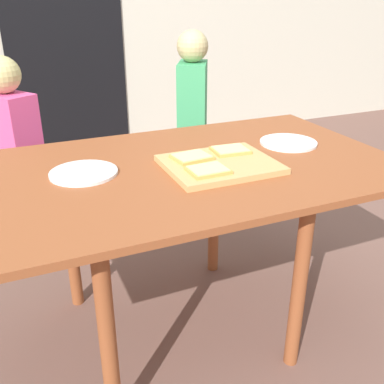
# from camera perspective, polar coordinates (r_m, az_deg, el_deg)

# --- Properties ---
(ground_plane) EXTENTS (16.00, 16.00, 0.00)m
(ground_plane) POSITION_cam_1_polar(r_m,az_deg,el_deg) (1.82, -2.20, -17.20)
(ground_plane) COLOR brown
(house_door) EXTENTS (0.90, 0.02, 2.00)m
(house_door) POSITION_cam_1_polar(r_m,az_deg,el_deg) (3.69, -16.27, 20.26)
(house_door) COLOR black
(house_door) RESTS_ON ground
(dining_table) EXTENTS (1.53, 0.85, 0.68)m
(dining_table) POSITION_cam_1_polar(r_m,az_deg,el_deg) (1.49, -2.58, 0.70)
(dining_table) COLOR brown
(dining_table) RESTS_ON ground
(cutting_board) EXTENTS (0.36, 0.30, 0.02)m
(cutting_board) POSITION_cam_1_polar(r_m,az_deg,el_deg) (1.46, 3.59, 3.57)
(cutting_board) COLOR tan
(cutting_board) RESTS_ON dining_table
(pizza_slice_near_left) EXTENTS (0.12, 0.10, 0.01)m
(pizza_slice_near_left) POSITION_cam_1_polar(r_m,az_deg,el_deg) (1.37, 2.09, 2.85)
(pizza_slice_near_left) COLOR #DF9D4B
(pizza_slice_near_left) RESTS_ON cutting_board
(pizza_slice_far_right) EXTENTS (0.13, 0.11, 0.01)m
(pizza_slice_far_right) POSITION_cam_1_polar(r_m,az_deg,el_deg) (1.55, 4.97, 5.42)
(pizza_slice_far_right) COLOR #DF9D4B
(pizza_slice_far_right) RESTS_ON cutting_board
(pizza_slice_far_left) EXTENTS (0.13, 0.11, 0.01)m
(pizza_slice_far_left) POSITION_cam_1_polar(r_m,az_deg,el_deg) (1.48, -0.01, 4.53)
(pizza_slice_far_left) COLOR #DF9D4B
(pizza_slice_far_left) RESTS_ON cutting_board
(plate_white_right) EXTENTS (0.22, 0.22, 0.01)m
(plate_white_right) POSITION_cam_1_polar(r_m,az_deg,el_deg) (1.73, 12.31, 6.24)
(plate_white_right) COLOR white
(plate_white_right) RESTS_ON dining_table
(plate_white_left) EXTENTS (0.22, 0.22, 0.01)m
(plate_white_left) POSITION_cam_1_polar(r_m,az_deg,el_deg) (1.45, -13.79, 2.43)
(plate_white_left) COLOR white
(plate_white_left) RESTS_ON dining_table
(child_left) EXTENTS (0.25, 0.28, 0.98)m
(child_left) POSITION_cam_1_polar(r_m,az_deg,el_deg) (2.12, -21.79, 4.56)
(child_left) COLOR #3D4C45
(child_left) RESTS_ON ground
(child_right) EXTENTS (0.24, 0.28, 1.04)m
(child_right) POSITION_cam_1_polar(r_m,az_deg,el_deg) (2.35, 0.06, 9.24)
(child_right) COLOR #304247
(child_right) RESTS_ON ground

